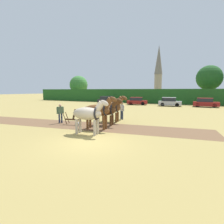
{
  "coord_description": "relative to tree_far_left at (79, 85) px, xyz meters",
  "views": [
    {
      "loc": [
        5.2,
        -7.88,
        2.88
      ],
      "look_at": [
        -1.11,
        4.93,
        1.1
      ],
      "focal_mm": 28.0,
      "sensor_mm": 36.0,
      "label": 1
    }
  ],
  "objects": [
    {
      "name": "tree_far_left",
      "position": [
        0.0,
        0.0,
        0.0
      ],
      "size": [
        5.63,
        5.63,
        7.39
      ],
      "color": "brown",
      "rests_on": "ground"
    },
    {
      "name": "parked_car_left",
      "position": [
        23.09,
        -11.73,
        -3.84
      ],
      "size": [
        4.14,
        2.39,
        1.51
      ],
      "rotation": [
        0.0,
        0.0,
        0.16
      ],
      "color": "maroon",
      "rests_on": "ground"
    },
    {
      "name": "hedgerow",
      "position": [
        28.84,
        -6.46,
        -2.98
      ],
      "size": [
        73.25,
        1.62,
        3.17
      ],
      "primitive_type": "cube",
      "color": "#1E511E",
      "rests_on": "ground"
    },
    {
      "name": "draft_horse_lead_left",
      "position": [
        27.67,
        -35.82,
        -3.21
      ],
      "size": [
        2.66,
        1.13,
        2.35
      ],
      "rotation": [
        0.0,
        0.0,
        0.14
      ],
      "color": "#B2A38E",
      "rests_on": "ground"
    },
    {
      "name": "parked_car_far_left",
      "position": [
        16.06,
        -11.1,
        -3.81
      ],
      "size": [
        4.38,
        1.9,
        1.59
      ],
      "rotation": [
        0.0,
        0.0,
        0.03
      ],
      "color": "black",
      "rests_on": "ground"
    },
    {
      "name": "church_spire",
      "position": [
        19.93,
        23.36,
        5.8
      ],
      "size": [
        3.05,
        3.05,
        19.8
      ],
      "color": "gray",
      "rests_on": "ground"
    },
    {
      "name": "ground_plane",
      "position": [
        28.84,
        -37.39,
        -4.57
      ],
      "size": [
        240.0,
        240.0,
        0.0
      ],
      "primitive_type": "plane",
      "color": "#998447"
    },
    {
      "name": "draft_horse_trail_right",
      "position": [
        27.02,
        -31.07,
        -3.21
      ],
      "size": [
        2.68,
        1.28,
        2.48
      ],
      "rotation": [
        0.0,
        0.0,
        0.14
      ],
      "color": "brown",
      "rests_on": "ground"
    },
    {
      "name": "parked_car_center",
      "position": [
        35.26,
        -11.13,
        -3.82
      ],
      "size": [
        4.05,
        1.86,
        1.56
      ],
      "rotation": [
        0.0,
        0.0,
        -0.02
      ],
      "color": "maroon",
      "rests_on": "ground"
    },
    {
      "name": "draft_horse_trail_left",
      "position": [
        27.24,
        -32.65,
        -3.3
      ],
      "size": [
        2.7,
        1.17,
        2.33
      ],
      "rotation": [
        0.0,
        0.0,
        0.14
      ],
      "color": "#513319",
      "rests_on": "ground"
    },
    {
      "name": "tree_left",
      "position": [
        36.04,
        -0.2,
        1.06
      ],
      "size": [
        5.49,
        5.49,
        8.39
      ],
      "color": "brown",
      "rests_on": "ground"
    },
    {
      "name": "farmer_beside_team",
      "position": [
        27.32,
        -29.44,
        -3.53
      ],
      "size": [
        0.61,
        0.44,
        1.75
      ],
      "rotation": [
        0.0,
        0.0,
        1.07
      ],
      "color": "#28334C",
      "rests_on": "ground"
    },
    {
      "name": "draft_horse_lead_right",
      "position": [
        27.46,
        -34.24,
        -3.16
      ],
      "size": [
        2.75,
        1.15,
        2.52
      ],
      "rotation": [
        0.0,
        0.0,
        0.14
      ],
      "color": "brown",
      "rests_on": "ground"
    },
    {
      "name": "farmer_at_plow",
      "position": [
        23.26,
        -33.67,
        -3.58
      ],
      "size": [
        0.36,
        0.64,
        1.7
      ],
      "rotation": [
        0.0,
        0.0,
        -0.36
      ],
      "color": "#28334C",
      "rests_on": "ground"
    },
    {
      "name": "plowed_furrow_strip",
      "position": [
        23.66,
        -33.96,
        -4.56
      ],
      "size": [
        24.23,
        6.49,
        0.01
      ],
      "primitive_type": "cube",
      "rotation": [
        0.0,
        0.0,
        0.14
      ],
      "color": "brown",
      "rests_on": "ground"
    },
    {
      "name": "plow",
      "position": [
        24.82,
        -33.8,
        -4.25
      ],
      "size": [
        1.6,
        0.54,
        1.13
      ],
      "rotation": [
        0.0,
        0.0,
        0.14
      ],
      "color": "#4C331E",
      "rests_on": "ground"
    },
    {
      "name": "parked_car_center_left",
      "position": [
        29.42,
        -11.97,
        -3.81
      ],
      "size": [
        4.12,
        2.03,
        1.59
      ],
      "rotation": [
        0.0,
        0.0,
        0.08
      ],
      "color": "#A8A8B2",
      "rests_on": "ground"
    }
  ]
}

